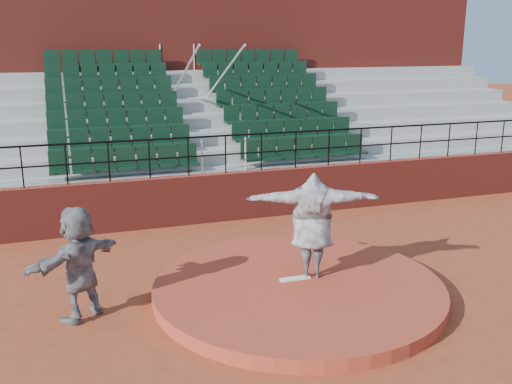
# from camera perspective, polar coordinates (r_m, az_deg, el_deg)

# --- Properties ---
(ground) EXTENTS (90.00, 90.00, 0.00)m
(ground) POSITION_cam_1_polar(r_m,az_deg,el_deg) (11.10, 4.21, -10.16)
(ground) COLOR brown
(ground) RESTS_ON ground
(pitchers_mound) EXTENTS (5.50, 5.50, 0.25)m
(pitchers_mound) POSITION_cam_1_polar(r_m,az_deg,el_deg) (11.05, 4.23, -9.58)
(pitchers_mound) COLOR #A43A24
(pitchers_mound) RESTS_ON ground
(pitching_rubber) EXTENTS (0.60, 0.15, 0.03)m
(pitching_rubber) POSITION_cam_1_polar(r_m,az_deg,el_deg) (11.11, 3.94, -8.62)
(pitching_rubber) COLOR white
(pitching_rubber) RESTS_ON pitchers_mound
(boundary_wall) EXTENTS (24.00, 0.30, 1.30)m
(boundary_wall) POSITION_cam_1_polar(r_m,az_deg,el_deg) (15.33, -3.00, -0.45)
(boundary_wall) COLOR maroon
(boundary_wall) RESTS_ON ground
(wall_railing) EXTENTS (24.04, 0.05, 1.03)m
(wall_railing) POSITION_cam_1_polar(r_m,az_deg,el_deg) (15.02, -3.07, 4.63)
(wall_railing) COLOR black
(wall_railing) RESTS_ON boundary_wall
(seating_deck) EXTENTS (24.00, 5.97, 4.63)m
(seating_deck) POSITION_cam_1_polar(r_m,az_deg,el_deg) (18.60, -6.11, 4.74)
(seating_deck) COLOR #969690
(seating_deck) RESTS_ON ground
(press_box_facade) EXTENTS (24.00, 3.00, 7.10)m
(press_box_facade) POSITION_cam_1_polar(r_m,az_deg,el_deg) (22.23, -8.57, 11.74)
(press_box_facade) COLOR maroon
(press_box_facade) RESTS_ON ground
(pitcher) EXTENTS (2.63, 1.41, 2.06)m
(pitcher) POSITION_cam_1_polar(r_m,az_deg,el_deg) (10.96, 5.65, -3.32)
(pitcher) COLOR black
(pitcher) RESTS_ON pitchers_mound
(fielder) EXTENTS (1.87, 1.59, 2.02)m
(fielder) POSITION_cam_1_polar(r_m,az_deg,el_deg) (10.28, -17.27, -6.79)
(fielder) COLOR black
(fielder) RESTS_ON ground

